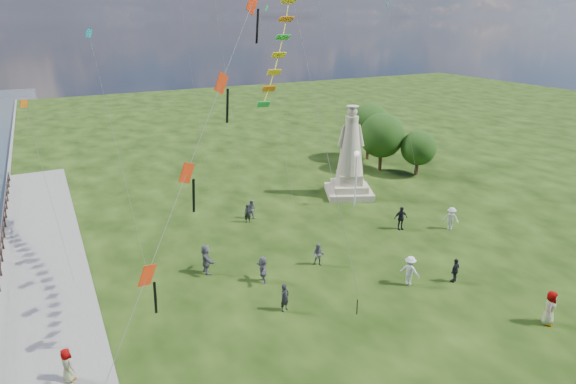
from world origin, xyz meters
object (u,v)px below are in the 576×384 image
person_8 (451,218)px  person_1 (318,255)px  person_3 (455,270)px  person_5 (206,259)px  person_4 (550,308)px  statue (350,162)px  person_9 (401,218)px  person_6 (248,214)px  person_10 (68,367)px  person_2 (410,271)px  person_0 (285,298)px  person_11 (263,269)px  lamppost (356,167)px  person_7 (251,209)px

person_8 → person_1: bearing=-134.2°
person_3 → person_5: 14.84m
person_4 → person_1: bearing=94.5°
statue → person_9: size_ratio=4.43×
person_6 → person_10: (-13.44, -12.30, 0.06)m
person_5 → person_10: person_5 is taller
person_5 → person_6: size_ratio=1.30×
person_4 → person_6: person_4 is taller
person_2 → person_10: person_2 is taller
statue → person_9: 8.15m
person_10 → person_1: bearing=-100.8°
person_4 → person_2: bearing=91.0°
statue → person_9: (-0.76, -7.85, -2.08)m
person_0 → person_1: size_ratio=1.05×
person_2 → person_3: (2.58, -1.00, -0.14)m
person_9 → person_11: (-12.13, -2.22, -0.06)m
person_0 → person_6: 12.08m
lamppost → person_1: lamppost is taller
person_2 → person_9: (4.65, 6.39, -0.01)m
person_10 → person_4: bearing=-132.9°
person_0 → person_10: person_10 is taller
person_5 → lamppost: bearing=-70.0°
person_6 → person_11: bearing=-92.1°
lamppost → person_9: lamppost is taller
person_0 → person_6: size_ratio=1.08×
person_0 → person_1: 5.40m
statue → person_1: statue is taller
lamppost → person_2: bearing=-110.0°
lamppost → person_6: (-9.11, 1.01, -2.70)m
person_0 → person_3: size_ratio=1.03×
person_2 → person_11: (-7.48, 4.16, -0.07)m
person_6 → person_10: person_10 is taller
person_0 → person_2: bearing=-27.0°
person_10 → person_6: bearing=-73.6°
lamppost → person_0: lamppost is taller
person_9 → lamppost: bearing=106.3°
person_9 → person_8: bearing=-15.0°
statue → person_8: 10.08m
statue → person_4: bearing=-70.3°
person_4 → person_7: bearing=82.5°
person_3 → person_4: person_4 is taller
person_1 → person_3: bearing=-0.8°
person_3 → person_1: bearing=-59.3°
statue → person_6: (-10.26, -1.54, -2.24)m
person_5 → statue: bearing=-63.2°
person_8 → person_11: (-15.42, -0.54, -0.03)m
person_3 → person_4: 5.38m
person_2 → lamppost: bearing=-49.7°
person_2 → person_11: size_ratio=1.09×
person_7 → person_11: (-3.22, -9.23, 0.07)m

